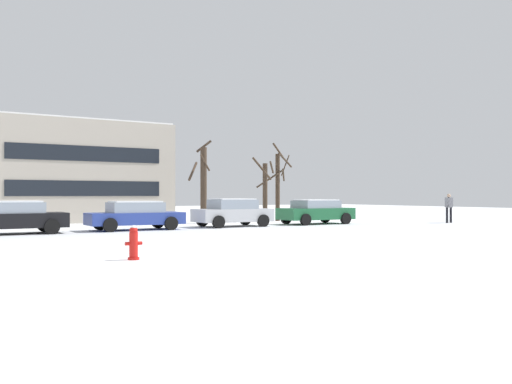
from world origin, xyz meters
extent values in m
plane|color=white|center=(0.00, 0.00, 0.00)|extent=(120.00, 120.00, 0.00)
cube|color=silver|center=(0.00, 3.74, 0.00)|extent=(80.00, 9.48, 0.00)
cylinder|color=red|center=(0.84, -2.20, 0.03)|extent=(0.30, 0.30, 0.06)
cylinder|color=red|center=(0.84, -2.20, 0.39)|extent=(0.22, 0.22, 0.65)
sphere|color=red|center=(0.84, -2.20, 0.75)|extent=(0.21, 0.21, 0.21)
cylinder|color=red|center=(0.68, -2.20, 0.42)|extent=(0.12, 0.09, 0.09)
cylinder|color=red|center=(1.00, -2.20, 0.42)|extent=(0.12, 0.09, 0.09)
sphere|color=white|center=(0.84, -2.20, 0.81)|extent=(0.15, 0.15, 0.15)
cube|color=black|center=(-0.48, 9.30, 0.58)|extent=(4.23, 1.85, 0.62)
cube|color=#8C99A8|center=(-0.48, 9.30, 1.12)|extent=(2.33, 1.68, 0.46)
cube|color=white|center=(-0.48, 9.30, 1.38)|extent=(2.12, 1.55, 0.06)
cylinder|color=black|center=(0.90, 10.20, 0.32)|extent=(0.64, 0.23, 0.64)
cylinder|color=black|center=(0.88, 8.37, 0.32)|extent=(0.64, 0.23, 0.64)
cube|color=#283D93|center=(4.80, 9.22, 0.55)|extent=(4.47, 1.78, 0.56)
cube|color=#8C99A8|center=(4.80, 9.22, 1.07)|extent=(2.47, 1.61, 0.48)
cube|color=white|center=(4.80, 9.22, 1.34)|extent=(2.24, 1.49, 0.06)
cylinder|color=black|center=(6.26, 10.08, 0.32)|extent=(0.64, 0.23, 0.64)
cylinder|color=black|center=(6.24, 8.32, 0.32)|extent=(0.64, 0.23, 0.64)
cylinder|color=black|center=(3.37, 10.12, 0.32)|extent=(0.64, 0.23, 0.64)
cylinder|color=black|center=(3.35, 8.36, 0.32)|extent=(0.64, 0.23, 0.64)
cube|color=silver|center=(10.09, 9.28, 0.60)|extent=(4.03, 1.92, 0.66)
cube|color=#8C99A8|center=(10.09, 9.28, 1.17)|extent=(2.22, 1.75, 0.48)
cube|color=white|center=(10.09, 9.28, 1.44)|extent=(2.02, 1.61, 0.06)
cylinder|color=black|center=(11.40, 10.22, 0.32)|extent=(0.64, 0.23, 0.64)
cylinder|color=black|center=(11.37, 8.31, 0.32)|extent=(0.64, 0.23, 0.64)
cylinder|color=black|center=(8.80, 10.25, 0.32)|extent=(0.64, 0.23, 0.64)
cylinder|color=black|center=(8.77, 8.35, 0.32)|extent=(0.64, 0.23, 0.64)
cube|color=#1E6038|center=(15.37, 9.02, 0.59)|extent=(4.34, 1.91, 0.64)
cube|color=#8C99A8|center=(15.37, 9.02, 1.13)|extent=(2.39, 1.74, 0.43)
cube|color=white|center=(15.37, 9.02, 1.37)|extent=(2.18, 1.60, 0.06)
cylinder|color=black|center=(16.78, 9.95, 0.32)|extent=(0.64, 0.23, 0.64)
cylinder|color=black|center=(16.76, 8.06, 0.32)|extent=(0.64, 0.23, 0.64)
cylinder|color=black|center=(13.98, 9.99, 0.32)|extent=(0.64, 0.23, 0.64)
cylinder|color=black|center=(13.95, 8.10, 0.32)|extent=(0.64, 0.23, 0.64)
cylinder|color=black|center=(23.16, 5.99, 0.46)|extent=(0.14, 0.14, 0.92)
cylinder|color=black|center=(22.71, 5.90, 0.46)|extent=(0.14, 0.14, 0.92)
cube|color=slate|center=(22.93, 5.94, 1.22)|extent=(0.36, 0.45, 0.59)
sphere|color=tan|center=(22.93, 5.94, 1.62)|extent=(0.22, 0.22, 0.22)
cylinder|color=#423326|center=(14.34, 12.82, 1.81)|extent=(0.30, 0.30, 3.62)
cylinder|color=#423326|center=(15.01, 13.36, 2.68)|extent=(1.20, 1.45, 1.15)
cylinder|color=#423326|center=(13.88, 12.46, 3.27)|extent=(0.89, 1.09, 1.44)
cylinder|color=#423326|center=(14.64, 12.52, 3.37)|extent=(0.73, 0.73, 0.73)
cylinder|color=#423326|center=(10.18, 12.94, 2.22)|extent=(0.37, 0.37, 4.44)
cylinder|color=#423326|center=(10.38, 13.32, 4.53)|extent=(0.89, 0.56, 0.77)
cylinder|color=#423326|center=(9.71, 13.40, 3.05)|extent=(1.07, 1.11, 1.18)
cylinder|color=#423326|center=(10.15, 12.68, 3.52)|extent=(0.64, 0.18, 0.98)
cylinder|color=#423326|center=(15.56, 13.24, 2.14)|extent=(0.28, 0.28, 4.28)
cylinder|color=#423326|center=(15.74, 12.65, 3.86)|extent=(1.29, 0.48, 0.91)
cylinder|color=#423326|center=(15.41, 12.95, 4.47)|extent=(0.72, 0.46, 1.00)
cylinder|color=#423326|center=(15.85, 13.00, 2.94)|extent=(0.60, 0.69, 0.80)
cylinder|color=#423326|center=(16.10, 13.17, 3.55)|extent=(0.23, 1.14, 1.30)
cube|color=#B2A899|center=(4.43, 22.60, 3.06)|extent=(11.11, 11.90, 6.13)
cube|color=white|center=(4.43, 22.60, 6.18)|extent=(10.89, 11.66, 0.10)
cube|color=black|center=(4.43, 16.63, 2.04)|extent=(8.89, 0.04, 0.90)
cube|color=black|center=(4.43, 16.63, 4.09)|extent=(8.89, 0.04, 0.90)
camera|label=1|loc=(-3.78, -15.81, 1.67)|focal=38.39mm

